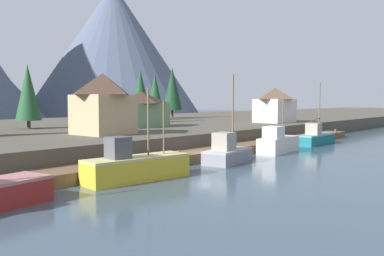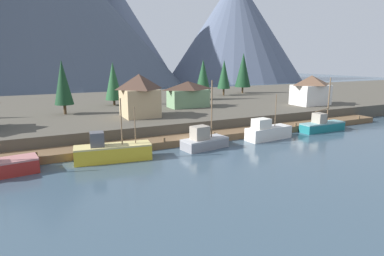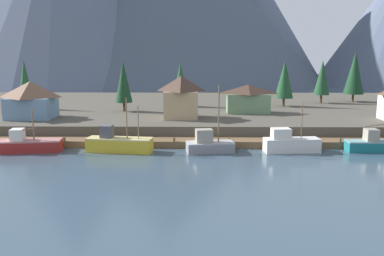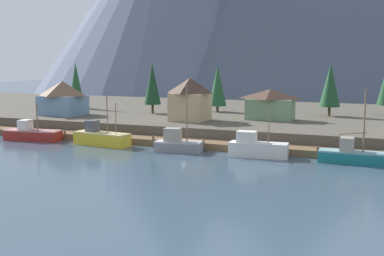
% 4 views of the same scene
% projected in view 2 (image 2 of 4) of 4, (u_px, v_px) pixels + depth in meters
% --- Properties ---
extents(ground_plane, '(400.00, 400.00, 1.00)m').
position_uv_depth(ground_plane, '(147.00, 124.00, 63.82)').
color(ground_plane, '#384C5B').
extents(dock, '(80.00, 4.00, 1.60)m').
position_uv_depth(dock, '(185.00, 139.00, 47.80)').
color(dock, brown).
rests_on(dock, ground_plane).
extents(shoreline_bank, '(400.00, 56.00, 2.50)m').
position_uv_depth(shoreline_bank, '(130.00, 108.00, 74.00)').
color(shoreline_bank, '#4C473D').
rests_on(shoreline_bank, ground_plane).
extents(mountain_east_peak, '(68.26, 68.26, 55.43)m').
position_uv_depth(mountain_east_peak, '(116.00, 32.00, 185.20)').
color(mountain_east_peak, slate).
rests_on(mountain_east_peak, ground_plane).
extents(mountain_far_ridge, '(81.79, 81.79, 61.17)m').
position_uv_depth(mountain_far_ridge, '(235.00, 29.00, 194.27)').
color(mountain_far_ridge, '#4C566B').
rests_on(mountain_far_ridge, ground_plane).
extents(fishing_boat_yellow, '(9.37, 3.81, 7.64)m').
position_uv_depth(fishing_boat_yellow, '(112.00, 151.00, 39.11)').
color(fishing_boat_yellow, gold).
rests_on(fishing_boat_yellow, ground_plane).
extents(fishing_boat_grey, '(6.88, 3.81, 9.39)m').
position_uv_depth(fishing_boat_grey, '(204.00, 141.00, 44.52)').
color(fishing_boat_grey, gray).
rests_on(fishing_boat_grey, ground_plane).
extents(fishing_boat_white, '(7.88, 3.22, 6.95)m').
position_uv_depth(fishing_boat_white, '(267.00, 131.00, 49.67)').
color(fishing_boat_white, silver).
rests_on(fishing_boat_white, ground_plane).
extents(fishing_boat_teal, '(8.52, 2.44, 9.16)m').
position_uv_depth(fishing_boat_teal, '(322.00, 125.00, 55.33)').
color(fishing_boat_teal, '#196B70').
rests_on(fishing_boat_teal, ground_plane).
extents(house_tan, '(6.01, 6.23, 7.28)m').
position_uv_depth(house_tan, '(140.00, 95.00, 54.72)').
color(house_tan, tan).
rests_on(house_tan, shoreline_bank).
extents(house_green, '(8.32, 4.54, 5.34)m').
position_uv_depth(house_green, '(188.00, 94.00, 66.02)').
color(house_green, '#6B8E66').
rests_on(house_green, shoreline_bank).
extents(house_white, '(7.69, 5.46, 6.34)m').
position_uv_depth(house_white, '(311.00, 90.00, 69.41)').
color(house_white, silver).
rests_on(house_white, shoreline_bank).
extents(conifer_near_left, '(4.55, 4.55, 11.55)m').
position_uv_depth(conifer_near_left, '(243.00, 70.00, 92.83)').
color(conifer_near_left, '#4C3823').
rests_on(conifer_near_left, shoreline_bank).
extents(conifer_near_right, '(3.48, 3.48, 9.63)m').
position_uv_depth(conifer_near_right, '(224.00, 74.00, 87.20)').
color(conifer_near_right, '#4C3823').
rests_on(conifer_near_right, shoreline_bank).
extents(conifer_mid_left, '(3.61, 3.61, 9.21)m').
position_uv_depth(conifer_mid_left, '(113.00, 81.00, 68.20)').
color(conifer_mid_left, '#4C3823').
rests_on(conifer_mid_left, shoreline_bank).
extents(conifer_mid_right, '(3.28, 3.28, 9.67)m').
position_uv_depth(conifer_mid_right, '(63.00, 82.00, 56.61)').
color(conifer_mid_right, '#4C3823').
rests_on(conifer_mid_right, shoreline_bank).
extents(conifer_back_left, '(3.84, 3.84, 9.69)m').
position_uv_depth(conifer_back_left, '(203.00, 76.00, 77.81)').
color(conifer_back_left, '#4C3823').
rests_on(conifer_back_left, shoreline_bank).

